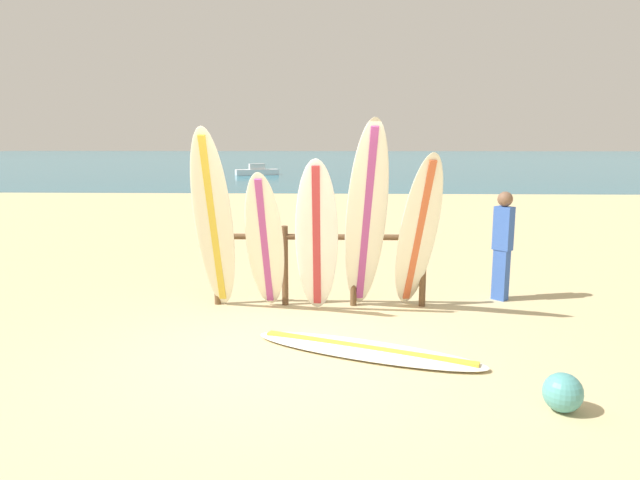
# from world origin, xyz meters

# --- Properties ---
(ground_plane) EXTENTS (120.00, 120.00, 0.00)m
(ground_plane) POSITION_xyz_m (0.00, 0.00, 0.00)
(ground_plane) COLOR #CCB784
(ocean_water) EXTENTS (120.00, 80.00, 0.01)m
(ocean_water) POSITION_xyz_m (0.00, 58.00, 0.00)
(ocean_water) COLOR teal
(ocean_water) RESTS_ON ground
(surfboard_rack) EXTENTS (2.96, 0.09, 1.12)m
(surfboard_rack) POSITION_xyz_m (0.37, 1.84, 0.70)
(surfboard_rack) COLOR brown
(surfboard_rack) RESTS_ON ground
(surfboard_leaning_far_left) EXTENTS (0.54, 0.96, 2.46)m
(surfboard_leaning_far_left) POSITION_xyz_m (-0.99, 1.41, 1.23)
(surfboard_leaning_far_left) COLOR silver
(surfboard_leaning_far_left) RESTS_ON ground
(surfboard_leaning_left) EXTENTS (0.52, 0.96, 1.92)m
(surfboard_leaning_left) POSITION_xyz_m (-0.33, 1.41, 0.96)
(surfboard_leaning_left) COLOR white
(surfboard_leaning_left) RESTS_ON ground
(surfboard_leaning_center_left) EXTENTS (0.56, 0.62, 2.07)m
(surfboard_leaning_center_left) POSITION_xyz_m (0.35, 1.44, 1.03)
(surfboard_leaning_center_left) COLOR white
(surfboard_leaning_center_left) RESTS_ON ground
(surfboard_leaning_center) EXTENTS (0.68, 1.04, 2.57)m
(surfboard_leaning_center) POSITION_xyz_m (0.99, 1.49, 1.28)
(surfboard_leaning_center) COLOR white
(surfboard_leaning_center) RESTS_ON ground
(surfboard_leaning_center_right) EXTENTS (0.69, 1.16, 2.16)m
(surfboard_leaning_center_right) POSITION_xyz_m (1.66, 1.48, 1.08)
(surfboard_leaning_center_right) COLOR white
(surfboard_leaning_center_right) RESTS_ON ground
(surfboard_lying_on_sand) EXTENTS (2.64, 1.50, 0.08)m
(surfboard_lying_on_sand) POSITION_xyz_m (0.94, 0.06, 0.04)
(surfboard_lying_on_sand) COLOR white
(surfboard_lying_on_sand) RESTS_ON ground
(beachgoer_standing) EXTENTS (0.29, 0.29, 1.57)m
(beachgoer_standing) POSITION_xyz_m (2.97, 2.21, 0.86)
(beachgoer_standing) COLOR #3359B2
(beachgoer_standing) RESTS_ON ground
(small_boat_offshore) EXTENTS (2.78, 1.59, 0.71)m
(small_boat_offshore) POSITION_xyz_m (-4.59, 30.10, 0.26)
(small_boat_offshore) COLOR silver
(small_boat_offshore) RESTS_ON ocean_water
(beach_ball) EXTENTS (0.34, 0.34, 0.34)m
(beach_ball) POSITION_xyz_m (2.55, -1.21, 0.17)
(beach_ball) COLOR teal
(beach_ball) RESTS_ON ground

